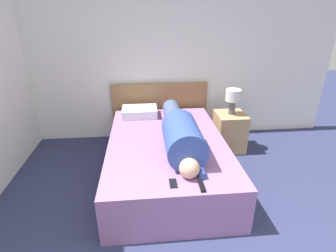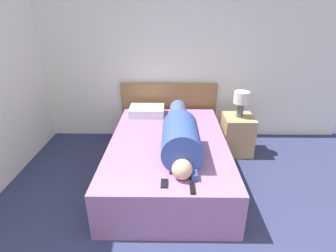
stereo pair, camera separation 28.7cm
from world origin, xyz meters
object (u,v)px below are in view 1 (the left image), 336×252
table_lamp (233,97)px  person_lying (180,133)px  nightstand (229,131)px  cell_phone (173,183)px  tv_remote (202,186)px  pillow_near_headboard (140,112)px  bed (167,158)px

table_lamp → person_lying: 1.16m
nightstand → cell_phone: size_ratio=4.24×
table_lamp → tv_remote: table_lamp is taller
pillow_near_headboard → cell_phone: 1.70m
bed → cell_phone: size_ratio=16.04×
nightstand → pillow_near_headboard: (-1.30, 0.20, 0.28)m
bed → pillow_near_headboard: (-0.32, 0.81, 0.31)m
person_lying → pillow_near_headboard: (-0.46, 0.98, -0.11)m
nightstand → person_lying: person_lying is taller
person_lying → nightstand: bearing=42.7°
nightstand → pillow_near_headboard: bearing=171.2°
bed → tv_remote: size_ratio=13.90×
nightstand → table_lamp: bearing=76.0°
nightstand → person_lying: (-0.85, -0.78, 0.39)m
tv_remote → nightstand: bearing=63.6°
nightstand → pillow_near_headboard: size_ratio=1.11×
tv_remote → bed: bearing=103.1°
tv_remote → pillow_near_headboard: bearing=107.1°
table_lamp → cell_phone: 1.81m
person_lying → cell_phone: 0.72m
bed → person_lying: 0.47m
bed → pillow_near_headboard: 0.92m
bed → table_lamp: size_ratio=5.80×
nightstand → table_lamp: size_ratio=1.54×
nightstand → cell_phone: (-1.01, -1.47, 0.22)m
nightstand → cell_phone: bearing=-124.4°
bed → tv_remote: 1.00m
pillow_near_headboard → tv_remote: pillow_near_headboard is taller
nightstand → table_lamp: table_lamp is taller
table_lamp → person_lying: (-0.85, -0.78, -0.13)m
bed → person_lying: (0.14, -0.18, 0.42)m
person_lying → bed: bearing=127.7°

